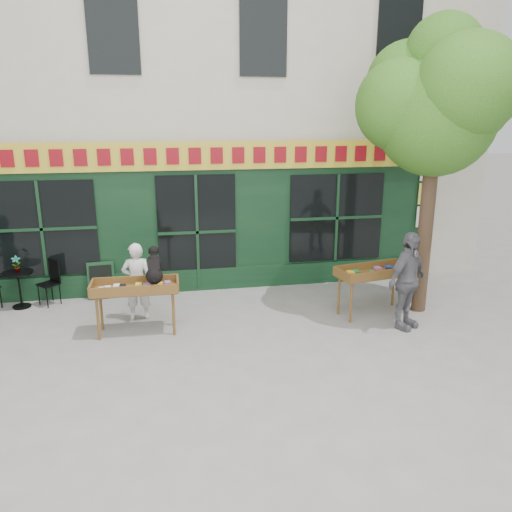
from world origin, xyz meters
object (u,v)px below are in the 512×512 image
Objects in this scene: bistro_table at (19,282)px; man_right at (407,281)px; book_cart_right at (374,274)px; woman at (137,282)px; book_cart_center at (135,290)px; dog at (154,264)px.

man_right is at bearing -18.32° from bistro_table.
bistro_table is at bearing 155.27° from book_cart_right.
woman is 4.60m from book_cart_right.
book_cart_center is at bearing 91.06° from woman.
dog is at bearing 140.60° from man_right.
book_cart_right is 2.10× the size of bistro_table.
book_cart_center is 0.95× the size of book_cart_right.
book_cart_right is at bearing 80.44° from man_right.
woman reaches higher than book_cart_right.
man_right reaches higher than dog.
woman reaches higher than book_cart_center.
woman is 2.64m from bistro_table.
book_cart_center is 0.99× the size of woman.
book_cart_center is 4.91m from man_right.
dog is 0.94m from woman.
book_cart_right is (4.56, 0.06, 0.00)m from book_cart_center.
book_cart_center and book_cart_right have the same top height.
man_right is (4.86, -1.34, 0.15)m from woman.
woman is (-0.35, 0.70, -0.53)m from dog.
bistro_table is at bearing 148.38° from dog.
book_cart_center is 2.52× the size of dog.
dog is 4.24m from book_cart_right.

